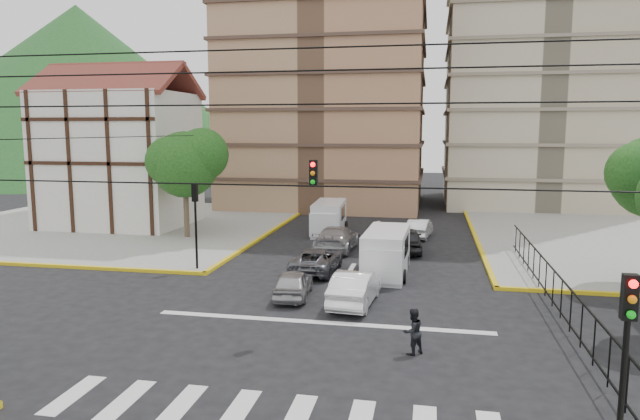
% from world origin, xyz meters
% --- Properties ---
extents(ground, '(160.00, 160.00, 0.00)m').
position_xyz_m(ground, '(0.00, 0.00, 0.00)').
color(ground, black).
rests_on(ground, ground).
extents(sidewalk_nw, '(26.00, 26.00, 0.15)m').
position_xyz_m(sidewalk_nw, '(-20.00, 20.00, 0.07)').
color(sidewalk_nw, gray).
rests_on(sidewalk_nw, ground).
extents(crosswalk_stripes, '(12.00, 2.40, 0.01)m').
position_xyz_m(crosswalk_stripes, '(0.00, -6.00, 0.01)').
color(crosswalk_stripes, silver).
rests_on(crosswalk_stripes, ground).
extents(stop_line, '(13.00, 0.40, 0.01)m').
position_xyz_m(stop_line, '(0.00, 1.20, 0.01)').
color(stop_line, silver).
rests_on(stop_line, ground).
extents(tudor_building, '(10.80, 8.05, 12.23)m').
position_xyz_m(tudor_building, '(-19.00, 20.00, 5.25)').
color(tudor_building, silver).
rests_on(tudor_building, ground).
extents(distant_hill, '(70.00, 70.00, 28.00)m').
position_xyz_m(distant_hill, '(-55.00, 70.00, 14.00)').
color(distant_hill, '#1A501E').
rests_on(distant_hill, ground).
extents(park_fence, '(0.10, 22.50, 1.66)m').
position_xyz_m(park_fence, '(9.00, 4.50, 0.00)').
color(park_fence, black).
rests_on(park_fence, ground).
extents(tree_tudor, '(5.39, 4.40, 7.43)m').
position_xyz_m(tree_tudor, '(-11.90, 16.01, 5.22)').
color(tree_tudor, '#473828').
rests_on(tree_tudor, ground).
extents(traffic_light_se, '(0.28, 0.22, 4.40)m').
position_xyz_m(traffic_light_se, '(7.80, -7.80, 3.11)').
color(traffic_light_se, black).
rests_on(traffic_light_se, ground).
extents(traffic_light_nw, '(0.28, 0.22, 4.40)m').
position_xyz_m(traffic_light_nw, '(-7.80, 7.80, 3.11)').
color(traffic_light_nw, black).
rests_on(traffic_light_nw, ground).
extents(traffic_light_hanging, '(18.00, 9.12, 0.92)m').
position_xyz_m(traffic_light_hanging, '(0.00, -2.04, 5.90)').
color(traffic_light_hanging, black).
rests_on(traffic_light_hanging, ground).
extents(van_right_lane, '(2.16, 5.14, 2.29)m').
position_xyz_m(van_right_lane, '(1.90, 8.71, 1.11)').
color(van_right_lane, silver).
rests_on(van_right_lane, ground).
extents(van_left_lane, '(2.23, 5.12, 2.26)m').
position_xyz_m(van_left_lane, '(-2.95, 19.51, 1.10)').
color(van_left_lane, silver).
rests_on(van_left_lane, ground).
extents(car_silver_front_left, '(1.74, 3.71, 1.23)m').
position_xyz_m(car_silver_front_left, '(-1.79, 4.26, 0.61)').
color(car_silver_front_left, '#A4A4A8').
rests_on(car_silver_front_left, ground).
extents(car_white_front_right, '(1.87, 4.52, 1.45)m').
position_xyz_m(car_white_front_right, '(1.01, 3.76, 0.73)').
color(car_white_front_right, white).
rests_on(car_white_front_right, ground).
extents(car_grey_mid_left, '(2.27, 4.62, 1.26)m').
position_xyz_m(car_grey_mid_left, '(-1.66, 8.83, 0.63)').
color(car_grey_mid_left, '#5C5D64').
rests_on(car_grey_mid_left, ground).
extents(car_silver_rear_left, '(2.40, 5.33, 1.52)m').
position_xyz_m(car_silver_rear_left, '(-1.48, 14.21, 0.76)').
color(car_silver_rear_left, '#A4A3A8').
rests_on(car_silver_rear_left, ground).
extents(car_darkgrey_mid_right, '(2.09, 4.58, 1.52)m').
position_xyz_m(car_darkgrey_mid_right, '(2.68, 14.67, 0.76)').
color(car_darkgrey_mid_right, '#242426').
rests_on(car_darkgrey_mid_right, ground).
extents(car_white_rear_right, '(1.83, 4.03, 1.28)m').
position_xyz_m(car_white_rear_right, '(3.34, 19.43, 0.64)').
color(car_white_rear_right, white).
rests_on(car_white_rear_right, ground).
extents(pedestrian_crosswalk, '(0.95, 0.93, 1.54)m').
position_xyz_m(pedestrian_crosswalk, '(3.55, -1.25, 0.77)').
color(pedestrian_crosswalk, black).
rests_on(pedestrian_crosswalk, ground).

